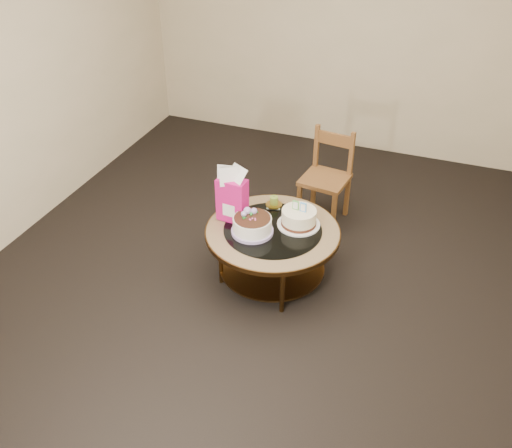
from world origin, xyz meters
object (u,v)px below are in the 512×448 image
at_px(coffee_table, 273,238).
at_px(decorated_cake, 252,226).
at_px(gift_bag, 232,194).
at_px(dining_chair, 327,177).
at_px(cream_cake, 299,218).

xyz_separation_m(coffee_table, decorated_cake, (-0.13, -0.09, 0.14)).
bearing_deg(gift_bag, dining_chair, 67.87).
bearing_deg(decorated_cake, coffee_table, 35.83).
distance_m(decorated_cake, cream_cake, 0.36).
distance_m(cream_cake, dining_chair, 0.86).
distance_m(coffee_table, gift_bag, 0.45).
bearing_deg(coffee_table, gift_bag, 176.43).
xyz_separation_m(coffee_table, dining_chair, (0.16, 0.98, 0.04)).
height_order(decorated_cake, gift_bag, gift_bag).
height_order(coffee_table, decorated_cake, decorated_cake).
relative_size(cream_cake, dining_chair, 0.39).
distance_m(coffee_table, decorated_cake, 0.21).
height_order(coffee_table, cream_cake, cream_cake).
xyz_separation_m(decorated_cake, cream_cake, (0.29, 0.21, 0.00)).
xyz_separation_m(coffee_table, gift_bag, (-0.33, 0.02, 0.30)).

